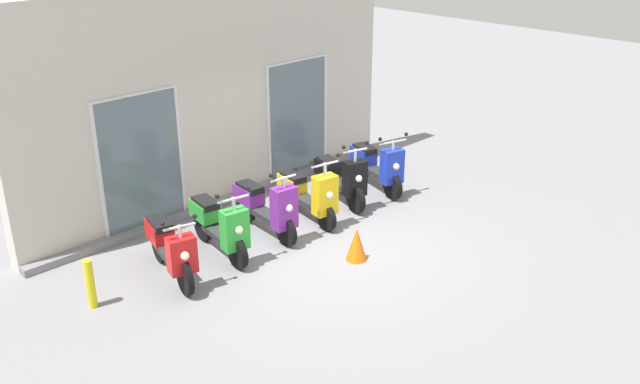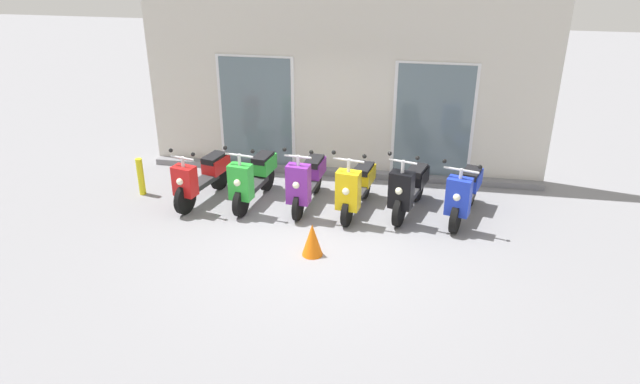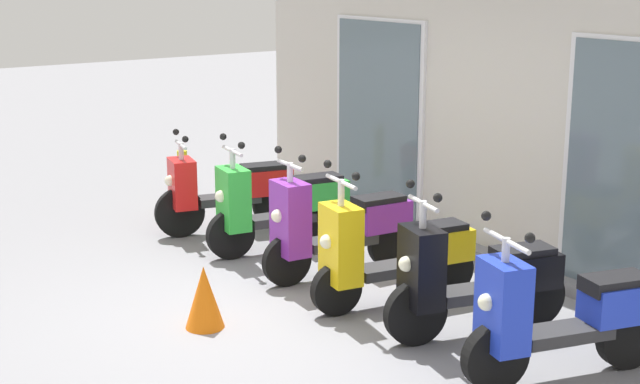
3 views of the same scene
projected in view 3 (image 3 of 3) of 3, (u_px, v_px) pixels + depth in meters
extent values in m
plane|color=gray|center=(270.00, 312.00, 7.75)|extent=(40.00, 40.00, 0.00)
cube|color=beige|center=(504.00, 67.00, 8.80)|extent=(7.68, 0.30, 3.81)
cube|color=slate|center=(478.00, 254.00, 9.11)|extent=(7.68, 0.20, 0.12)
cube|color=silver|center=(378.00, 122.00, 10.23)|extent=(1.51, 0.04, 2.30)
cube|color=slate|center=(377.00, 122.00, 10.22)|extent=(1.39, 0.02, 2.22)
cube|color=silver|center=(637.00, 178.00, 7.54)|extent=(1.51, 0.04, 2.30)
cube|color=slate|center=(635.00, 178.00, 7.53)|extent=(1.39, 0.02, 2.22)
cylinder|color=black|center=(180.00, 213.00, 9.82)|extent=(0.22, 0.54, 0.54)
cylinder|color=black|center=(276.00, 203.00, 10.20)|extent=(0.22, 0.54, 0.54)
cube|color=#2D2D30|center=(229.00, 199.00, 9.99)|extent=(0.42, 0.72, 0.09)
cube|color=red|center=(182.00, 183.00, 9.76)|extent=(0.43, 0.33, 0.52)
sphere|color=#F2EFCC|center=(170.00, 181.00, 9.70)|extent=(0.12, 0.12, 0.12)
cube|color=red|center=(267.00, 181.00, 10.10)|extent=(0.42, 0.58, 0.28)
cube|color=black|center=(264.00, 169.00, 10.05)|extent=(0.37, 0.53, 0.11)
cylinder|color=silver|center=(181.00, 152.00, 9.67)|extent=(0.06, 0.06, 0.20)
cylinder|color=silver|center=(181.00, 145.00, 9.65)|extent=(0.44, 0.14, 0.04)
sphere|color=black|center=(185.00, 139.00, 9.43)|extent=(0.07, 0.07, 0.07)
sphere|color=black|center=(176.00, 132.00, 9.83)|extent=(0.07, 0.07, 0.07)
cylinder|color=black|center=(231.00, 235.00, 9.10)|extent=(0.18, 0.50, 0.49)
cylinder|color=black|center=(330.00, 221.00, 9.57)|extent=(0.18, 0.50, 0.49)
cube|color=#2D2D30|center=(281.00, 219.00, 9.31)|extent=(0.37, 0.72, 0.09)
cube|color=green|center=(233.00, 199.00, 9.02)|extent=(0.41, 0.30, 0.62)
sphere|color=#F2EFCC|center=(221.00, 196.00, 8.96)|extent=(0.12, 0.12, 0.12)
cube|color=green|center=(321.00, 193.00, 9.45)|extent=(0.38, 0.56, 0.28)
cube|color=black|center=(318.00, 181.00, 9.40)|extent=(0.33, 0.52, 0.11)
cylinder|color=silver|center=(232.00, 160.00, 8.93)|extent=(0.06, 0.06, 0.21)
cylinder|color=silver|center=(232.00, 151.00, 8.91)|extent=(0.50, 0.11, 0.04)
sphere|color=black|center=(241.00, 145.00, 8.67)|extent=(0.07, 0.07, 0.07)
sphere|color=black|center=(223.00, 137.00, 9.10)|extent=(0.07, 0.07, 0.07)
cylinder|color=black|center=(287.00, 261.00, 8.33)|extent=(0.13, 0.48, 0.47)
cylinder|color=black|center=(390.00, 243.00, 8.87)|extent=(0.13, 0.48, 0.47)
cube|color=#2D2D30|center=(340.00, 241.00, 8.58)|extent=(0.33, 0.72, 0.09)
cube|color=purple|center=(290.00, 218.00, 8.25)|extent=(0.40, 0.28, 0.68)
sphere|color=#F2EFCC|center=(278.00, 216.00, 8.18)|extent=(0.12, 0.12, 0.12)
cube|color=purple|center=(382.00, 215.00, 8.76)|extent=(0.35, 0.55, 0.28)
cube|color=black|center=(379.00, 201.00, 8.70)|extent=(0.31, 0.50, 0.11)
cylinder|color=silver|center=(290.00, 173.00, 8.15)|extent=(0.06, 0.06, 0.19)
cylinder|color=silver|center=(290.00, 165.00, 8.13)|extent=(0.46, 0.08, 0.04)
sphere|color=black|center=(302.00, 159.00, 7.92)|extent=(0.07, 0.07, 0.07)
sphere|color=black|center=(278.00, 150.00, 8.30)|extent=(0.07, 0.07, 0.07)
cylinder|color=black|center=(336.00, 289.00, 7.64)|extent=(0.17, 0.45, 0.44)
cylinder|color=black|center=(450.00, 270.00, 8.12)|extent=(0.17, 0.45, 0.44)
cube|color=#2D2D30|center=(395.00, 269.00, 7.86)|extent=(0.37, 0.73, 0.09)
cube|color=yellow|center=(341.00, 244.00, 7.56)|extent=(0.42, 0.30, 0.66)
sphere|color=#F2EFCC|center=(327.00, 242.00, 7.50)|extent=(0.12, 0.12, 0.12)
cube|color=yellow|center=(441.00, 244.00, 8.01)|extent=(0.38, 0.56, 0.28)
cube|color=black|center=(438.00, 230.00, 7.96)|extent=(0.34, 0.52, 0.11)
cylinder|color=silver|center=(341.00, 194.00, 7.46)|extent=(0.06, 0.06, 0.24)
cylinder|color=silver|center=(341.00, 182.00, 7.43)|extent=(0.51, 0.12, 0.04)
sphere|color=black|center=(356.00, 176.00, 7.19)|extent=(0.07, 0.07, 0.07)
sphere|color=black|center=(328.00, 164.00, 7.63)|extent=(0.07, 0.07, 0.07)
cylinder|color=black|center=(415.00, 313.00, 7.04)|extent=(0.23, 0.52, 0.51)
cylinder|color=black|center=(535.00, 297.00, 7.39)|extent=(0.23, 0.52, 0.51)
cube|color=#2D2D30|center=(477.00, 293.00, 7.19)|extent=(0.43, 0.71, 0.09)
cube|color=black|center=(421.00, 267.00, 6.96)|extent=(0.43, 0.33, 0.62)
sphere|color=#F2EFCC|center=(406.00, 264.00, 6.91)|extent=(0.12, 0.12, 0.12)
cube|color=black|center=(526.00, 270.00, 7.30)|extent=(0.43, 0.58, 0.28)
cube|color=black|center=(523.00, 254.00, 7.25)|extent=(0.38, 0.53, 0.11)
cylinder|color=silver|center=(423.00, 216.00, 6.86)|extent=(0.06, 0.06, 0.23)
cylinder|color=silver|center=(423.00, 204.00, 6.84)|extent=(0.45, 0.16, 0.04)
sphere|color=black|center=(438.00, 198.00, 6.60)|extent=(0.07, 0.07, 0.07)
sphere|color=black|center=(410.00, 184.00, 7.02)|extent=(0.07, 0.07, 0.07)
cylinder|color=black|center=(495.00, 357.00, 6.28)|extent=(0.24, 0.50, 0.49)
cylinder|color=black|center=(628.00, 336.00, 6.64)|extent=(0.24, 0.50, 0.49)
cube|color=#2D2D30|center=(564.00, 333.00, 6.43)|extent=(0.43, 0.72, 0.09)
cube|color=#1E38C6|center=(503.00, 305.00, 6.20)|extent=(0.43, 0.33, 0.63)
sphere|color=#F2EFCC|center=(486.00, 302.00, 6.15)|extent=(0.12, 0.12, 0.12)
cube|color=#1E38C6|center=(619.00, 301.00, 6.53)|extent=(0.43, 0.58, 0.28)
cube|color=black|center=(616.00, 283.00, 6.49)|extent=(0.38, 0.53, 0.11)
cylinder|color=silver|center=(506.00, 251.00, 6.11)|extent=(0.06, 0.06, 0.19)
cylinder|color=silver|center=(506.00, 241.00, 6.09)|extent=(0.54, 0.19, 0.04)
sphere|color=black|center=(530.00, 238.00, 5.81)|extent=(0.07, 0.07, 0.07)
sphere|color=black|center=(486.00, 216.00, 6.32)|extent=(0.07, 0.07, 0.07)
cone|color=orange|center=(204.00, 297.00, 7.36)|extent=(0.32, 0.32, 0.52)
cylinder|color=yellow|center=(183.00, 179.00, 10.98)|extent=(0.12, 0.12, 0.70)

